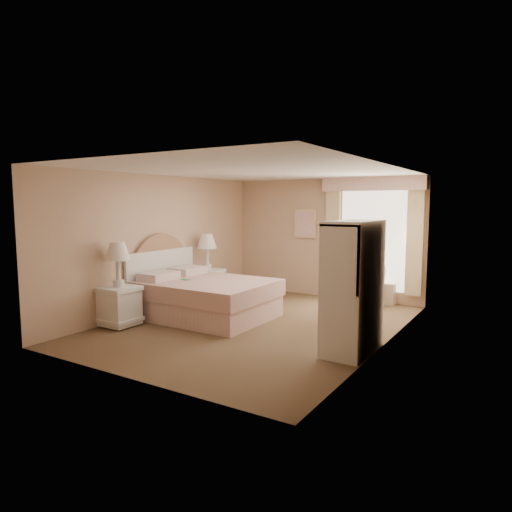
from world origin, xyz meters
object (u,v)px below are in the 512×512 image
Objects in this scene: nightstand_near at (119,295)px; cafe_chair at (374,280)px; bed at (201,296)px; armoire at (353,298)px; round_table at (345,286)px; nightstand_far at (207,276)px.

cafe_chair is (3.03, 3.71, -0.02)m from nightstand_near.
armoire is (2.93, -0.44, 0.36)m from bed.
armoire reaches higher than round_table.
nightstand_far is at bearing 156.96° from armoire.
armoire reaches higher than nightstand_far.
nightstand_near is 0.77× the size of armoire.
round_table is (2.15, 1.30, 0.18)m from bed.
cafe_chair is at bearing 47.37° from bed.
nightstand_far is 3.34m from cafe_chair.
bed is at bearing -131.98° from cafe_chair.
nightstand_far reaches higher than cafe_chair.
nightstand_near is at bearing -168.29° from armoire.
cafe_chair is at bearing 82.49° from round_table.
round_table is at bearing 3.80° from nightstand_far.
nightstand_far is 1.58× the size of cafe_chair.
nightstand_near reaches higher than round_table.
nightstand_near is 1.00× the size of nightstand_far.
nightstand_far is at bearing -154.63° from cafe_chair.
bed is at bearing -56.86° from nightstand_far.
nightstand_near is 1.58× the size of cafe_chair.
nightstand_far is at bearing 90.00° from nightstand_near.
nightstand_far is 0.77× the size of armoire.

